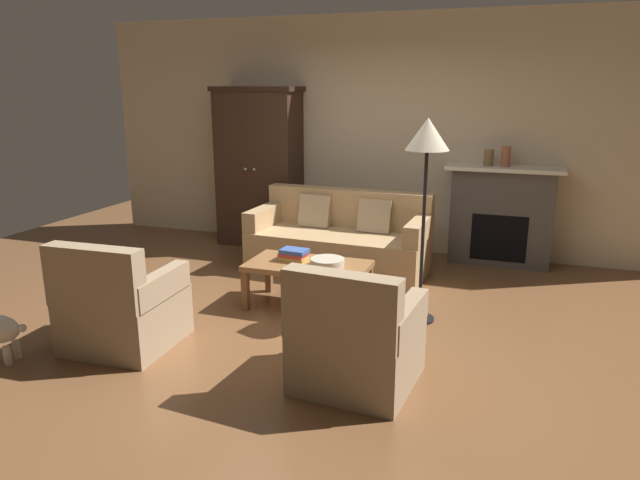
{
  "coord_description": "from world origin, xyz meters",
  "views": [
    {
      "loc": [
        1.73,
        -4.42,
        1.99
      ],
      "look_at": [
        -0.04,
        0.65,
        0.55
      ],
      "focal_mm": 32.61,
      "sensor_mm": 36.0,
      "label": 1
    }
  ],
  "objects": [
    {
      "name": "mantel_vase_terracotta",
      "position": [
        1.55,
        2.28,
        1.23
      ],
      "size": [
        0.1,
        0.1,
        0.22
      ],
      "primitive_type": "cylinder",
      "color": "#A86042",
      "rests_on": "fireplace"
    },
    {
      "name": "couch",
      "position": [
        -0.09,
        1.45,
        0.32
      ],
      "size": [
        1.95,
        0.92,
        0.86
      ],
      "color": "tan",
      "rests_on": "ground"
    },
    {
      "name": "armoire",
      "position": [
        -1.4,
        2.22,
        0.99
      ],
      "size": [
        1.06,
        0.57,
        1.97
      ],
      "color": "#382319",
      "rests_on": "ground"
    },
    {
      "name": "mantel_vase_bronze",
      "position": [
        1.37,
        2.28,
        1.21
      ],
      "size": [
        0.11,
        0.11,
        0.18
      ],
      "primitive_type": "cylinder",
      "color": "olive",
      "rests_on": "fireplace"
    },
    {
      "name": "floor_lamp",
      "position": [
        0.99,
        0.33,
        1.5
      ],
      "size": [
        0.36,
        0.36,
        1.74
      ],
      "color": "black",
      "rests_on": "ground"
    },
    {
      "name": "fruit_bowl",
      "position": [
        0.16,
        0.28,
        0.46
      ],
      "size": [
        0.31,
        0.31,
        0.07
      ],
      "primitive_type": "cylinder",
      "color": "beige",
      "rests_on": "coffee_table"
    },
    {
      "name": "ground_plane",
      "position": [
        0.0,
        0.0,
        0.0
      ],
      "size": [
        9.6,
        9.6,
        0.0
      ],
      "primitive_type": "plane",
      "color": "brown"
    },
    {
      "name": "book_stack",
      "position": [
        -0.19,
        0.34,
        0.47
      ],
      "size": [
        0.26,
        0.19,
        0.11
      ],
      "color": "gold",
      "rests_on": "coffee_table"
    },
    {
      "name": "fireplace",
      "position": [
        1.55,
        2.3,
        0.57
      ],
      "size": [
        1.26,
        0.48,
        1.12
      ],
      "color": "#4C4947",
      "rests_on": "ground"
    },
    {
      "name": "back_wall",
      "position": [
        0.0,
        2.55,
        1.4
      ],
      "size": [
        7.2,
        0.1,
        2.8
      ],
      "primitive_type": "cube",
      "color": "beige",
      "rests_on": "ground"
    },
    {
      "name": "armchair_near_right",
      "position": [
        0.77,
        -0.95,
        0.32
      ],
      "size": [
        0.84,
        0.83,
        0.88
      ],
      "color": "#997F60",
      "rests_on": "ground"
    },
    {
      "name": "armchair_near_left",
      "position": [
        -1.11,
        -0.96,
        0.32
      ],
      "size": [
        0.81,
        0.8,
        0.88
      ],
      "color": "#997F60",
      "rests_on": "ground"
    },
    {
      "name": "coffee_table",
      "position": [
        -0.04,
        0.3,
        0.37
      ],
      "size": [
        1.1,
        0.6,
        0.42
      ],
      "color": "olive",
      "rests_on": "ground"
    }
  ]
}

